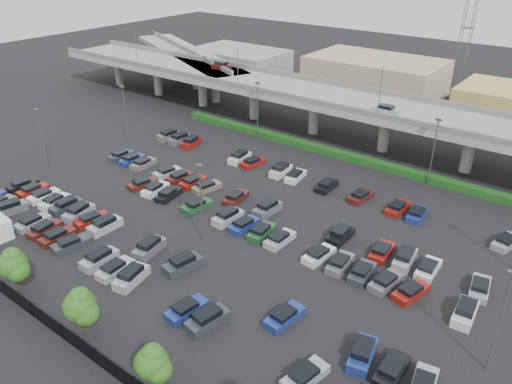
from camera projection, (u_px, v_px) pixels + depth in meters
The scene contains 10 objects.
ground at pixel (244, 216), 66.42m from camera, with size 280.00×280.00×0.00m, color black.
overpass at pixel (358, 106), 85.93m from camera, with size 150.00×13.00×15.80m.
on_ramp at pixel (187, 56), 121.69m from camera, with size 50.93×30.13×8.80m.
hedge at pixel (337, 153), 83.81m from camera, with size 66.00×1.60×1.10m, color #134113.
fence at pixel (56, 327), 46.27m from camera, with size 70.00×0.10×2.00m.
tree_row at pixel (70, 300), 45.70m from camera, with size 65.07×3.66×5.94m.
parked_cars at pixel (213, 221), 63.91m from camera, with size 63.04×36.68×1.67m.
light_poles at pixel (229, 160), 67.18m from camera, with size 66.90×48.38×10.30m.
distant_buildings at pixel (480, 97), 101.65m from camera, with size 138.00×24.00×9.00m.
comm_tower at pixel (468, 25), 109.29m from camera, with size 2.40×2.40×30.00m.
Camera 1 is at (36.12, -44.78, 33.38)m, focal length 35.00 mm.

